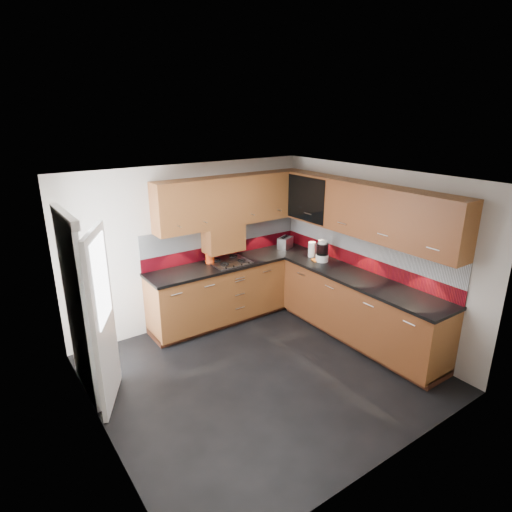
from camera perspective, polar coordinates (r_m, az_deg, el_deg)
room at (r=4.84m, az=0.90°, el=-0.49°), size 4.00×3.80×2.64m
base_cabinets at (r=6.37m, az=4.88°, el=-5.92°), size 2.70×3.20×0.95m
countertop at (r=6.17m, az=4.98°, el=-1.93°), size 2.72×3.22×0.04m
backsplash at (r=6.37m, az=5.31°, el=1.51°), size 2.70×3.20×0.54m
upper_cabinets at (r=6.07m, az=6.05°, el=6.76°), size 2.50×3.20×0.72m
extractor_hood at (r=6.44m, az=-4.39°, el=2.39°), size 0.60×0.33×0.40m
glass_cabinet at (r=6.59m, az=7.62°, el=7.89°), size 0.32×0.80×0.66m
back_door at (r=4.98m, az=-21.50°, el=-7.08°), size 0.42×1.19×2.04m
gas_hob at (r=6.41m, az=-3.56°, el=-0.74°), size 0.57×0.50×0.04m
utensil_pot at (r=6.38m, az=-6.20°, el=-0.09°), size 0.13×0.13×0.46m
toaster at (r=7.06m, az=3.92°, el=1.78°), size 0.31×0.26×0.20m
food_processor at (r=6.49m, az=8.82°, el=0.54°), size 0.19×0.19×0.32m
paper_towel at (r=6.68m, az=7.44°, el=0.88°), size 0.13×0.13×0.23m
orange_cloth at (r=6.55m, az=8.18°, el=-0.54°), size 0.18×0.17×0.02m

